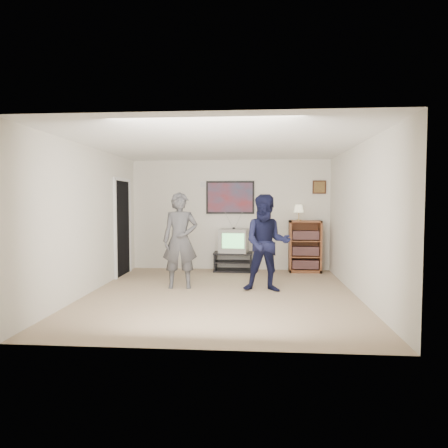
# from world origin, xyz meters

# --- Properties ---
(room_shell) EXTENTS (4.51, 5.00, 2.51)m
(room_shell) POSITION_xyz_m (0.00, 0.35, 1.25)
(room_shell) COLOR #93755D
(room_shell) RESTS_ON ground
(media_stand) EXTENTS (0.86, 0.48, 0.43)m
(media_stand) POSITION_xyz_m (0.08, 2.23, 0.21)
(media_stand) COLOR black
(media_stand) RESTS_ON room_shell
(crt_television) EXTENTS (0.67, 0.59, 0.52)m
(crt_television) POSITION_xyz_m (0.10, 2.23, 0.69)
(crt_television) COLOR gray
(crt_television) RESTS_ON media_stand
(bookshelf) EXTENTS (0.69, 0.40, 1.14)m
(bookshelf) POSITION_xyz_m (1.67, 2.28, 0.57)
(bookshelf) COLOR brown
(bookshelf) RESTS_ON room_shell
(table_lamp) EXTENTS (0.22, 0.22, 0.35)m
(table_lamp) POSITION_xyz_m (1.53, 2.29, 1.32)
(table_lamp) COLOR beige
(table_lamp) RESTS_ON bookshelf
(person_tall) EXTENTS (0.68, 0.50, 1.73)m
(person_tall) POSITION_xyz_m (-0.78, 0.46, 0.86)
(person_tall) COLOR #404044
(person_tall) RESTS_ON room_shell
(person_short) EXTENTS (0.84, 0.67, 1.69)m
(person_short) POSITION_xyz_m (0.77, 0.30, 0.84)
(person_short) COLOR black
(person_short) RESTS_ON room_shell
(controller_left) EXTENTS (0.04, 0.13, 0.04)m
(controller_left) POSITION_xyz_m (-0.75, 0.66, 1.29)
(controller_left) COLOR white
(controller_left) RESTS_ON person_tall
(controller_right) EXTENTS (0.05, 0.11, 0.03)m
(controller_right) POSITION_xyz_m (0.78, 0.58, 1.00)
(controller_right) COLOR white
(controller_right) RESTS_ON person_short
(poster) EXTENTS (1.10, 0.03, 0.75)m
(poster) POSITION_xyz_m (0.00, 2.48, 1.65)
(poster) COLOR black
(poster) RESTS_ON room_shell
(air_vent) EXTENTS (0.28, 0.02, 0.14)m
(air_vent) POSITION_xyz_m (-0.55, 2.48, 1.95)
(air_vent) COLOR white
(air_vent) RESTS_ON room_shell
(small_picture) EXTENTS (0.30, 0.03, 0.30)m
(small_picture) POSITION_xyz_m (2.00, 2.48, 1.88)
(small_picture) COLOR black
(small_picture) RESTS_ON room_shell
(doorway) EXTENTS (0.03, 0.85, 2.00)m
(doorway) POSITION_xyz_m (-2.23, 1.60, 1.00)
(doorway) COLOR black
(doorway) RESTS_ON room_shell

